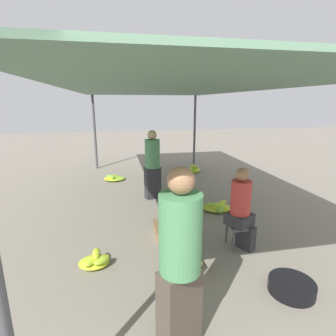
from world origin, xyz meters
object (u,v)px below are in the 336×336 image
Objects in this scene: basin_black at (292,287)px; banana_pile_left_0 at (95,260)px; vendor_foreground at (180,260)px; shopper_walking_mid at (153,164)px; banana_pile_left_1 at (114,178)px; crate_mid at (170,230)px; crate_far at (174,210)px; stool at (239,229)px; vendor_seated at (241,208)px; crate_near at (184,262)px; banana_pile_right_1 at (193,169)px; banana_pile_right_0 at (218,207)px.

basin_black is 2.54m from banana_pile_left_0.
basin_black is at bearing -23.05° from banana_pile_left_0.
shopper_walking_mid is (0.31, 3.91, -0.06)m from vendor_foreground.
crate_mid reaches higher than banana_pile_left_1.
banana_pile_left_1 is 1.21× the size of crate_far.
basin_black is at bearing -54.33° from crate_mid.
vendor_seated is (0.02, -0.01, 0.35)m from stool.
banana_pile_left_0 is 1.33m from crate_mid.
banana_pile_left_0 is (-2.16, -0.08, -0.23)m from stool.
stool is 0.95× the size of crate_near.
shopper_walking_mid reaches higher than banana_pile_left_0.
banana_pile_right_1 is at bearing 66.91° from crate_far.
banana_pile_right_0 is (0.24, 1.41, -0.24)m from stool.
banana_pile_left_0 is at bearing -135.25° from crate_far.
vendor_foreground reaches higher than banana_pile_left_0.
banana_pile_left_0 is 4.17m from banana_pile_left_1.
crate_near is (-1.62, -4.95, 0.02)m from banana_pile_right_1.
crate_near is (1.18, -0.30, 0.01)m from banana_pile_left_0.
crate_mid is (0.34, 2.02, -0.78)m from vendor_foreground.
vendor_seated is 2.17× the size of banana_pile_left_1.
stool is 1.12m from crate_mid.
stool reaches higher than banana_pile_left_0.
banana_pile_left_0 is 0.29× the size of shopper_walking_mid.
shopper_walking_mid is at bearing 90.46° from crate_near.
crate_near is at bearing -78.07° from banana_pile_left_1.
crate_mid reaches higher than crate_near.
vendor_seated is 1.56m from banana_pile_right_0.
banana_pile_left_0 is 0.77× the size of banana_pile_right_0.
stool is 0.72× the size of basin_black.
basin_black is at bearing 15.68° from vendor_foreground.
banana_pile_left_0 is 2.83m from banana_pile_right_0.
banana_pile_right_1 is 2.81m from shopper_walking_mid.
basin_black is at bearing -67.88° from banana_pile_left_1.
crate_far is (0.57, 2.82, -0.78)m from vendor_foreground.
banana_pile_left_0 is at bearing -148.15° from banana_pile_right_0.
crate_far is (0.24, 1.71, 0.02)m from crate_near.
stool is 0.35m from vendor_seated.
banana_pile_left_1 is at bearing 115.33° from vendor_seated.
vendor_seated is 4.57m from banana_pile_left_1.
vendor_seated reaches higher than banana_pile_right_1.
banana_pile_right_1 reaches higher than crate_near.
basin_black is at bearing -91.54° from banana_pile_right_0.
vendor_foreground is 3.21× the size of basin_black.
vendor_foreground is 2.86× the size of banana_pile_right_0.
crate_mid is (0.00, 0.91, 0.01)m from crate_near.
banana_pile_right_0 is 0.98m from crate_far.
banana_pile_left_0 is at bearing 165.60° from crate_near.
banana_pile_left_0 reaches higher than crate_mid.
crate_far reaches higher than crate_near.
banana_pile_right_0 is 1.50m from crate_mid.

